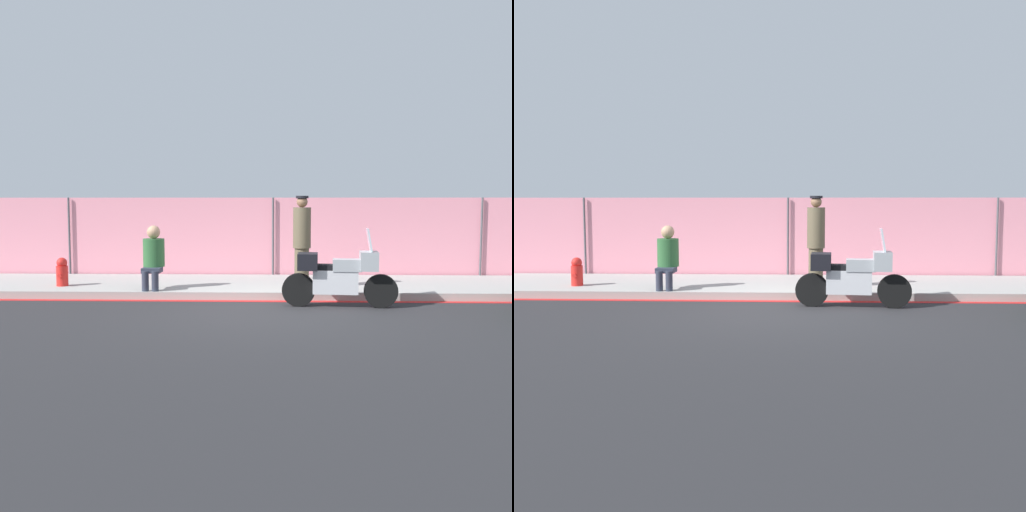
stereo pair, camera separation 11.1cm
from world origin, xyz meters
TOP-DOWN VIEW (x-y plane):
  - ground_plane at (0.00, 0.00)m, footprint 120.00×120.00m
  - sidewalk at (0.00, 2.63)m, footprint 36.81×2.90m
  - curb_paint_stripe at (0.00, 1.09)m, footprint 36.81×0.18m
  - storefront_fence at (-0.00, 4.17)m, footprint 34.97×0.17m
  - motorcycle at (1.20, 0.52)m, footprint 2.10×0.60m
  - officer_standing at (0.59, 1.82)m, footprint 0.36×0.36m
  - person_seated_on_curb at (-2.40, 1.64)m, footprint 0.43×0.68m
  - fire_hydrant at (-4.40, 1.98)m, footprint 0.24×0.30m

SIDE VIEW (x-z plane):
  - ground_plane at x=0.00m, z-range 0.00..0.00m
  - curb_paint_stripe at x=0.00m, z-range 0.00..0.01m
  - sidewalk at x=0.00m, z-range 0.00..0.15m
  - fire_hydrant at x=-4.40m, z-range 0.15..0.74m
  - motorcycle at x=1.20m, z-range -0.14..1.30m
  - person_seated_on_curb at x=-2.40m, z-range 0.21..1.49m
  - storefront_fence at x=0.00m, z-range 0.00..2.01m
  - officer_standing at x=0.59m, z-range 0.18..2.06m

